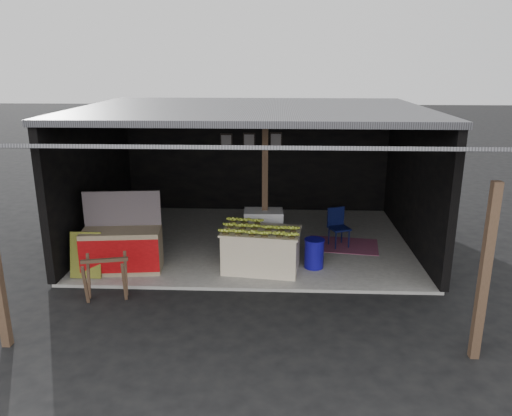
{
  "coord_description": "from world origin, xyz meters",
  "views": [
    {
      "loc": [
        0.56,
        -8.07,
        3.94
      ],
      "look_at": [
        0.13,
        1.53,
        1.1
      ],
      "focal_mm": 35.0,
      "sensor_mm": 36.0,
      "label": 1
    }
  ],
  "objects_px": {
    "white_crate": "(263,231)",
    "plastic_chair": "(338,224)",
    "sawhorse": "(106,274)",
    "neighbor_stall": "(122,248)",
    "banana_table": "(261,250)",
    "water_barrel": "(314,254)"
  },
  "relations": [
    {
      "from": "sawhorse",
      "to": "water_barrel",
      "type": "distance_m",
      "value": 3.89
    },
    {
      "from": "banana_table",
      "to": "white_crate",
      "type": "distance_m",
      "value": 0.99
    },
    {
      "from": "banana_table",
      "to": "water_barrel",
      "type": "relative_size",
      "value": 2.86
    },
    {
      "from": "white_crate",
      "to": "neighbor_stall",
      "type": "xyz_separation_m",
      "value": [
        -2.66,
        -1.13,
        0.01
      ]
    },
    {
      "from": "neighbor_stall",
      "to": "plastic_chair",
      "type": "relative_size",
      "value": 1.81
    },
    {
      "from": "neighbor_stall",
      "to": "plastic_chair",
      "type": "bearing_deg",
      "value": 13.86
    },
    {
      "from": "neighbor_stall",
      "to": "sawhorse",
      "type": "xyz_separation_m",
      "value": [
        0.06,
        -1.13,
        -0.04
      ]
    },
    {
      "from": "neighbor_stall",
      "to": "water_barrel",
      "type": "xyz_separation_m",
      "value": [
        3.67,
        0.31,
        -0.18
      ]
    },
    {
      "from": "sawhorse",
      "to": "banana_table",
      "type": "bearing_deg",
      "value": 13.0
    },
    {
      "from": "white_crate",
      "to": "neighbor_stall",
      "type": "distance_m",
      "value": 2.89
    },
    {
      "from": "banana_table",
      "to": "water_barrel",
      "type": "height_order",
      "value": "banana_table"
    },
    {
      "from": "white_crate",
      "to": "banana_table",
      "type": "bearing_deg",
      "value": -92.57
    },
    {
      "from": "white_crate",
      "to": "sawhorse",
      "type": "relative_size",
      "value": 1.11
    },
    {
      "from": "banana_table",
      "to": "plastic_chair",
      "type": "distance_m",
      "value": 2.14
    },
    {
      "from": "sawhorse",
      "to": "plastic_chair",
      "type": "height_order",
      "value": "plastic_chair"
    },
    {
      "from": "white_crate",
      "to": "plastic_chair",
      "type": "height_order",
      "value": "white_crate"
    },
    {
      "from": "banana_table",
      "to": "sawhorse",
      "type": "xyz_separation_m",
      "value": [
        -2.59,
        -1.27,
        0.01
      ]
    },
    {
      "from": "plastic_chair",
      "to": "white_crate",
      "type": "bearing_deg",
      "value": 172.98
    },
    {
      "from": "white_crate",
      "to": "neighbor_stall",
      "type": "height_order",
      "value": "neighbor_stall"
    },
    {
      "from": "white_crate",
      "to": "plastic_chair",
      "type": "xyz_separation_m",
      "value": [
        1.59,
        0.43,
        0.04
      ]
    },
    {
      "from": "neighbor_stall",
      "to": "white_crate",
      "type": "bearing_deg",
      "value": 16.81
    },
    {
      "from": "white_crate",
      "to": "plastic_chair",
      "type": "bearing_deg",
      "value": 13.09
    }
  ]
}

